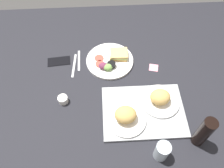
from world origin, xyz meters
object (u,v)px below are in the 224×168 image
object	(u,v)px
espresso_cup	(63,100)
sticky_note	(154,68)
serving_tray	(143,111)
cell_phone	(59,61)
soda_bottle	(204,132)
fork	(79,60)
bread_plate_far	(126,117)
knife	(74,65)
drinking_glass	(162,151)
plate_with_salad	(111,60)
bread_plate_near	(160,99)

from	to	relation	value
espresso_cup	sticky_note	bearing A→B (deg)	-159.01
serving_tray	cell_phone	distance (cm)	63.53
soda_bottle	cell_phone	xyz separation A→B (cm)	(74.90, -57.72, -10.33)
serving_tray	fork	world-z (taller)	serving_tray
bread_plate_far	knife	distance (cm)	50.14
serving_tray	espresso_cup	xyz separation A→B (cm)	(44.76, -9.54, 1.20)
drinking_glass	cell_phone	xyz separation A→B (cm)	(54.54, -63.99, -5.37)
plate_with_salad	soda_bottle	xyz separation A→B (cm)	(-41.29, 55.27, 9.09)
serving_tray	fork	distance (cm)	54.00
soda_bottle	serving_tray	bearing A→B (deg)	-35.40
serving_tray	bread_plate_far	xyz separation A→B (cm)	(10.38, 4.76, 4.26)
plate_with_salad	espresso_cup	bearing A→B (deg)	43.94
espresso_cup	cell_phone	world-z (taller)	espresso_cup
serving_tray	sticky_note	size ratio (longest dim) A/B	8.04
serving_tray	cell_phone	xyz separation A→B (cm)	(49.58, -39.73, -0.40)
drinking_glass	knife	bearing A→B (deg)	-53.36
bread_plate_far	fork	distance (cm)	51.84
espresso_cup	knife	xyz separation A→B (cm)	(-5.13, -26.14, -1.75)
sticky_note	soda_bottle	bearing A→B (deg)	106.35
soda_bottle	espresso_cup	xyz separation A→B (cm)	(70.08, -27.54, -8.73)
plate_with_salad	sticky_note	size ratio (longest dim) A/B	5.40
plate_with_salad	bread_plate_far	bearing A→B (deg)	97.58
cell_phone	drinking_glass	bearing A→B (deg)	125.58
plate_with_salad	cell_phone	bearing A→B (deg)	-4.17
bread_plate_near	soda_bottle	bearing A→B (deg)	124.30
bread_plate_far	sticky_note	size ratio (longest dim) A/B	3.77
plate_with_salad	fork	bearing A→B (deg)	-6.65
bread_plate_far	cell_phone	xyz separation A→B (cm)	(39.20, -44.49, -4.66)
espresso_cup	cell_phone	size ratio (longest dim) A/B	0.39
bread_plate_far	cell_phone	distance (cm)	59.48
bread_plate_near	fork	distance (cm)	57.95
plate_with_salad	sticky_note	xyz separation A→B (cm)	(-26.94, 6.36, -1.58)
bread_plate_near	cell_phone	distance (cm)	68.75
bread_plate_near	sticky_note	xyz separation A→B (cm)	(-1.36, -25.88, -4.76)
bread_plate_near	knife	world-z (taller)	bread_plate_near
bread_plate_near	sticky_note	distance (cm)	26.35
fork	sticky_note	xyz separation A→B (cm)	(-47.59, 8.76, -0.19)
bread_plate_near	espresso_cup	size ratio (longest dim) A/B	3.86
bread_plate_near	bread_plate_far	bearing A→B (deg)	26.12
sticky_note	bread_plate_far	bearing A→B (deg)	59.11
fork	knife	xyz separation A→B (cm)	(3.00, 4.00, 0.00)
drinking_glass	sticky_note	distance (cm)	55.80
serving_tray	espresso_cup	world-z (taller)	espresso_cup
soda_bottle	fork	xyz separation A→B (cm)	(61.94, -57.68, -10.48)
bread_plate_far	drinking_glass	size ratio (longest dim) A/B	1.83
fork	cell_phone	size ratio (longest dim) A/B	1.18
bread_plate_near	plate_with_salad	distance (cm)	41.28
sticky_note	knife	bearing A→B (deg)	-5.38
sticky_note	fork	bearing A→B (deg)	-10.43
knife	cell_phone	bearing A→B (deg)	-107.58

